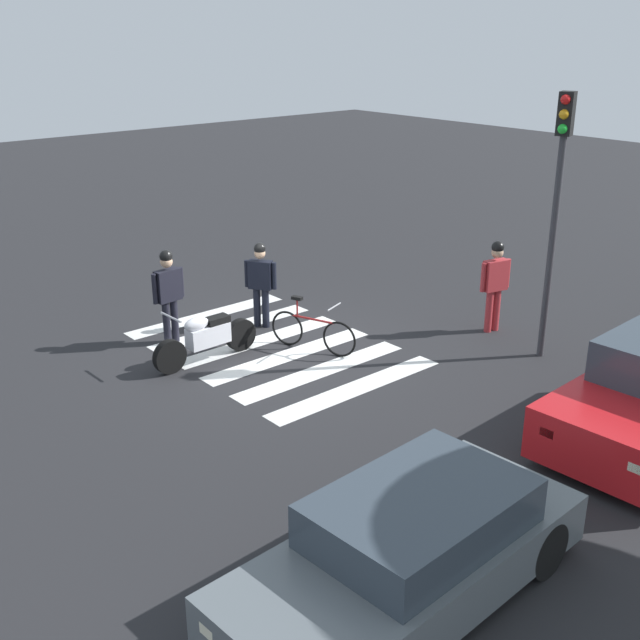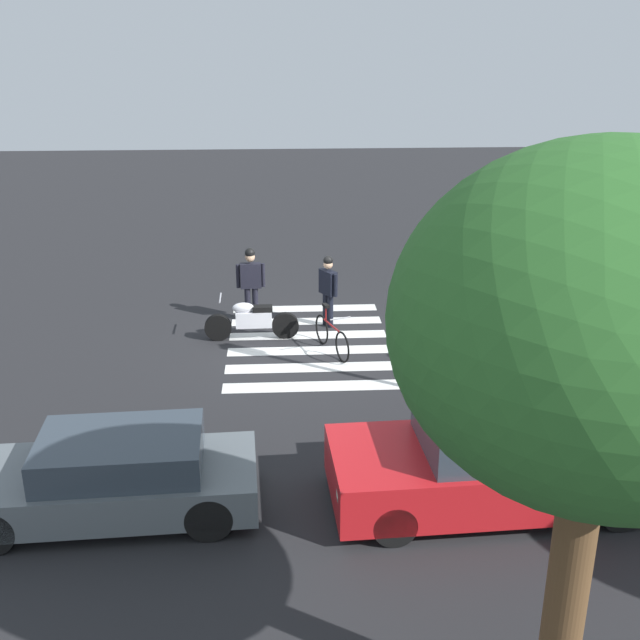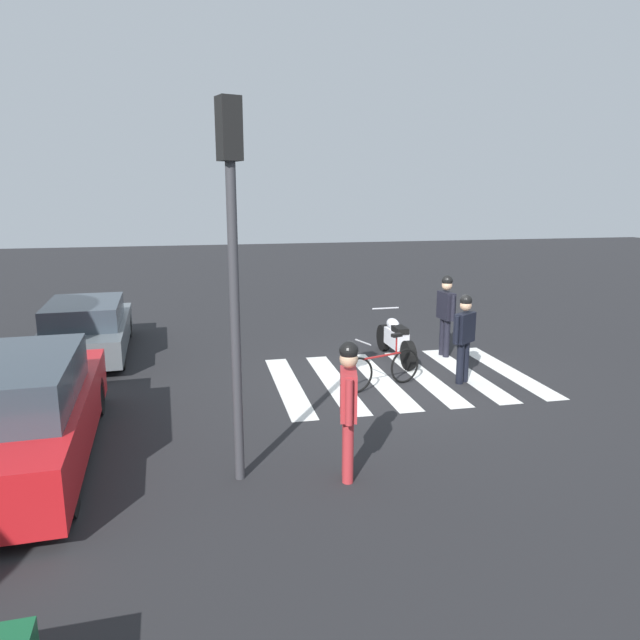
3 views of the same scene
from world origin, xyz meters
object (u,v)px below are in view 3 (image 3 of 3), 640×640
at_px(pedestrian_bystander, 348,401).
at_px(traffic_light_pole, 232,236).
at_px(police_motorcycle, 396,339).
at_px(leaning_bicycle, 382,368).
at_px(car_red_convertible, 13,415).
at_px(officer_by_motorcycle, 446,309).
at_px(car_grey_coupe, 87,329).
at_px(officer_on_foot, 464,333).

distance_m(pedestrian_bystander, traffic_light_pole, 2.45).
distance_m(police_motorcycle, pedestrian_bystander, 5.59).
bearing_deg(leaning_bicycle, traffic_light_pole, 136.09).
bearing_deg(car_red_convertible, officer_by_motorcycle, -64.12).
bearing_deg(leaning_bicycle, car_grey_coupe, 58.40).
relative_size(police_motorcycle, officer_on_foot, 1.23).
bearing_deg(car_red_convertible, pedestrian_bystander, -107.17).
bearing_deg(police_motorcycle, leaning_bicycle, 153.59).
xyz_separation_m(police_motorcycle, leaning_bicycle, (-1.73, 0.86, -0.07)).
bearing_deg(car_red_convertible, leaning_bicycle, -70.88).
distance_m(police_motorcycle, traffic_light_pole, 6.54).
xyz_separation_m(police_motorcycle, car_red_convertible, (-3.72, 6.59, 0.26)).
xyz_separation_m(officer_on_foot, traffic_light_pole, (-2.95, 4.45, 2.09)).
distance_m(police_motorcycle, officer_by_motorcycle, 1.30).
xyz_separation_m(car_red_convertible, traffic_light_pole, (-0.99, -2.87, 2.36)).
bearing_deg(pedestrian_bystander, car_red_convertible, 72.83).
relative_size(leaning_bicycle, traffic_light_pole, 0.36).
bearing_deg(traffic_light_pole, car_red_convertible, 71.07).
relative_size(pedestrian_bystander, traffic_light_pole, 0.39).
height_order(police_motorcycle, leaning_bicycle, police_motorcycle).
bearing_deg(car_grey_coupe, car_red_convertible, 179.87).
xyz_separation_m(car_grey_coupe, traffic_light_pole, (-6.49, -2.86, 2.47)).
xyz_separation_m(car_red_convertible, car_grey_coupe, (5.51, -0.01, -0.11)).
bearing_deg(officer_on_foot, car_grey_coupe, 64.14).
height_order(car_red_convertible, car_grey_coupe, car_red_convertible).
relative_size(officer_on_foot, pedestrian_bystander, 0.94).
relative_size(leaning_bicycle, officer_by_motorcycle, 0.93).
height_order(officer_by_motorcycle, car_red_convertible, officer_by_motorcycle).
bearing_deg(police_motorcycle, officer_by_motorcycle, -87.91).
bearing_deg(police_motorcycle, car_red_convertible, 119.40).
height_order(officer_on_foot, car_grey_coupe, officer_on_foot).
xyz_separation_m(officer_on_foot, car_grey_coupe, (3.54, 7.31, -0.38)).
distance_m(leaning_bicycle, pedestrian_bystander, 3.69).
relative_size(officer_on_foot, car_grey_coupe, 0.40).
distance_m(pedestrian_bystander, car_grey_coupe, 8.02).
bearing_deg(police_motorcycle, traffic_light_pole, 141.64).
xyz_separation_m(pedestrian_bystander, traffic_light_pole, (0.32, 1.34, 2.02)).
height_order(officer_by_motorcycle, car_grey_coupe, officer_by_motorcycle).
bearing_deg(pedestrian_bystander, traffic_light_pole, 76.71).
bearing_deg(leaning_bicycle, officer_on_foot, -90.87).
distance_m(officer_by_motorcycle, pedestrian_bystander, 6.17).
bearing_deg(officer_by_motorcycle, police_motorcycle, 92.09).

